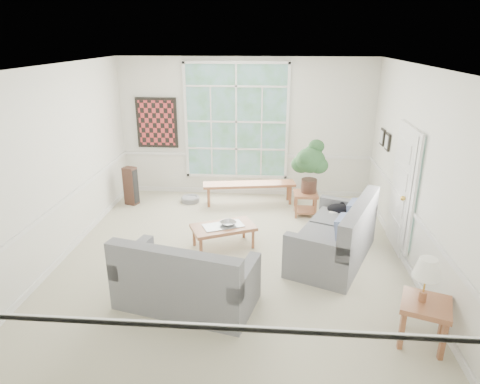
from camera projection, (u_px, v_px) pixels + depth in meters
name	position (u px, v px, depth m)	size (l,w,h in m)	color
floor	(233.00, 256.00, 7.01)	(5.50, 6.00, 0.01)	#B9B498
ceiling	(232.00, 66.00, 5.97)	(5.50, 6.00, 0.02)	white
wall_back	(246.00, 128.00, 9.30)	(5.50, 0.02, 3.00)	white
wall_front	(199.00, 270.00, 3.68)	(5.50, 0.02, 3.00)	white
wall_left	(58.00, 164.00, 6.69)	(0.02, 6.00, 3.00)	white
wall_right	(418.00, 173.00, 6.29)	(0.02, 6.00, 3.00)	white
window_back	(236.00, 122.00, 9.22)	(2.30, 0.08, 2.40)	white
entry_door	(400.00, 188.00, 7.01)	(0.08, 0.90, 2.10)	white
door_sidelight	(413.00, 196.00, 6.38)	(0.08, 0.26, 1.90)	white
wall_art	(157.00, 123.00, 9.36)	(0.90, 0.06, 1.10)	maroon
wall_frame_near	(387.00, 142.00, 7.91)	(0.04, 0.26, 0.32)	black
wall_frame_far	(382.00, 137.00, 8.28)	(0.04, 0.26, 0.32)	black
loveseat_right	(334.00, 229.00, 6.77)	(0.98, 1.88, 1.02)	slate
loveseat_front	(186.00, 271.00, 5.63)	(1.78, 0.92, 0.97)	slate
coffee_table	(223.00, 236.00, 7.26)	(1.04, 0.57, 0.39)	#985A3A
pewter_bowl	(228.00, 223.00, 7.20)	(0.32, 0.32, 0.08)	gray
window_bench	(249.00, 193.00, 9.13)	(1.95, 0.38, 0.45)	#985A3A
end_table	(305.00, 204.00, 8.55)	(0.47, 0.47, 0.47)	#985A3A
houseplant	(310.00, 166.00, 8.33)	(0.62, 0.62, 1.06)	#2A532B
side_table	(423.00, 323.00, 4.95)	(0.54, 0.54, 0.55)	#985A3A
table_lamp	(425.00, 280.00, 4.80)	(0.31, 0.31, 0.54)	silver
pet_bed	(190.00, 199.00, 9.28)	(0.41, 0.41, 0.12)	gray
floor_speaker	(131.00, 186.00, 9.04)	(0.25, 0.20, 0.82)	#42281E
cat	(339.00, 208.00, 7.34)	(0.39, 0.28, 0.18)	black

